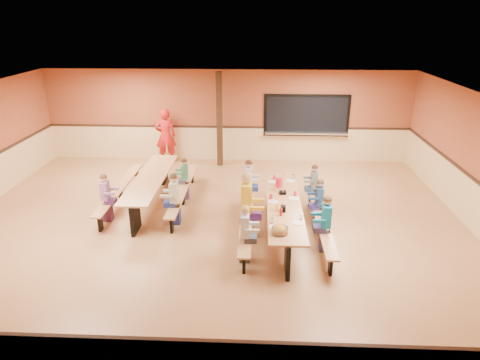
{
  "coord_description": "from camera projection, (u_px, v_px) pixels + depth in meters",
  "views": [
    {
      "loc": [
        1.06,
        -8.86,
        4.67
      ],
      "look_at": [
        0.65,
        0.11,
        1.15
      ],
      "focal_mm": 32.0,
      "sensor_mm": 36.0,
      "label": 1
    }
  ],
  "objects": [
    {
      "name": "ground",
      "position": [
        212.0,
        227.0,
        9.99
      ],
      "size": [
        12.0,
        12.0,
        0.0
      ],
      "primitive_type": "plane",
      "color": "#99613A",
      "rests_on": "ground"
    },
    {
      "name": "room_envelope",
      "position": [
        211.0,
        200.0,
        9.74
      ],
      "size": [
        12.04,
        10.04,
        3.02
      ],
      "color": "brown",
      "rests_on": "ground"
    },
    {
      "name": "kitchen_pass_through",
      "position": [
        306.0,
        117.0,
        13.95
      ],
      "size": [
        2.78,
        0.28,
        1.38
      ],
      "color": "black",
      "rests_on": "ground"
    },
    {
      "name": "structural_post",
      "position": [
        219.0,
        120.0,
        13.54
      ],
      "size": [
        0.18,
        0.18,
        3.0
      ],
      "primitive_type": "cube",
      "color": "black",
      "rests_on": "ground"
    },
    {
      "name": "cafeteria_table_main",
      "position": [
        284.0,
        213.0,
        9.49
      ],
      "size": [
        1.91,
        3.7,
        0.74
      ],
      "color": "#B07446",
      "rests_on": "ground"
    },
    {
      "name": "cafeteria_table_second",
      "position": [
        151.0,
        185.0,
        11.05
      ],
      "size": [
        1.91,
        3.7,
        0.74
      ],
      "color": "#B07446",
      "rests_on": "ground"
    },
    {
      "name": "seated_child_white_left",
      "position": [
        245.0,
        234.0,
        8.43
      ],
      "size": [
        0.36,
        0.3,
        1.2
      ],
      "primitive_type": null,
      "color": "silver",
      "rests_on": "ground"
    },
    {
      "name": "seated_adult_yellow",
      "position": [
        247.0,
        205.0,
        9.37
      ],
      "size": [
        0.51,
        0.41,
        1.49
      ],
      "primitive_type": null,
      "color": "gold",
      "rests_on": "ground"
    },
    {
      "name": "seated_child_grey_left",
      "position": [
        249.0,
        184.0,
        10.88
      ],
      "size": [
        0.38,
        0.31,
        1.23
      ],
      "primitive_type": null,
      "color": "#B9B9B9",
      "rests_on": "ground"
    },
    {
      "name": "seated_child_teal_right",
      "position": [
        326.0,
        224.0,
        8.8
      ],
      "size": [
        0.38,
        0.31,
        1.22
      ],
      "primitive_type": null,
      "color": "#127195",
      "rests_on": "ground"
    },
    {
      "name": "seated_child_navy_right",
      "position": [
        319.0,
        204.0,
        9.83
      ],
      "size": [
        0.34,
        0.28,
        1.15
      ],
      "primitive_type": null,
      "color": "navy",
      "rests_on": "ground"
    },
    {
      "name": "seated_child_char_right",
      "position": [
        314.0,
        187.0,
        10.82
      ],
      "size": [
        0.33,
        0.27,
        1.14
      ],
      "primitive_type": null,
      "color": "#555D61",
      "rests_on": "ground"
    },
    {
      "name": "seated_child_purple_sec",
      "position": [
        106.0,
        198.0,
        10.11
      ],
      "size": [
        0.35,
        0.29,
        1.17
      ],
      "primitive_type": null,
      "color": "#825478",
      "rests_on": "ground"
    },
    {
      "name": "seated_child_green_sec",
      "position": [
        185.0,
        179.0,
        11.33
      ],
      "size": [
        0.32,
        0.26,
        1.11
      ],
      "primitive_type": null,
      "color": "#36724D",
      "rests_on": "ground"
    },
    {
      "name": "seated_child_tan_sec",
      "position": [
        174.0,
        199.0,
        9.96
      ],
      "size": [
        0.38,
        0.31,
        1.23
      ],
      "primitive_type": null,
      "color": "#B6B38F",
      "rests_on": "ground"
    },
    {
      "name": "standing_woman",
      "position": [
        166.0,
        136.0,
        13.97
      ],
      "size": [
        0.75,
        0.59,
        1.83
      ],
      "primitive_type": "imported",
      "rotation": [
        0.0,
        0.0,
        3.39
      ],
      "color": "red",
      "rests_on": "ground"
    },
    {
      "name": "punch_pitcher",
      "position": [
        279.0,
        183.0,
        10.3
      ],
      "size": [
        0.16,
        0.16,
        0.22
      ],
      "primitive_type": "cylinder",
      "color": "red",
      "rests_on": "cafeteria_table_main"
    },
    {
      "name": "chip_bowl",
      "position": [
        280.0,
        230.0,
        8.14
      ],
      "size": [
        0.32,
        0.32,
        0.15
      ],
      "primitive_type": null,
      "color": "orange",
      "rests_on": "cafeteria_table_main"
    },
    {
      "name": "napkin_dispenser",
      "position": [
        283.0,
        209.0,
        9.04
      ],
      "size": [
        0.1,
        0.14,
        0.13
      ],
      "primitive_type": "cube",
      "color": "black",
      "rests_on": "cafeteria_table_main"
    },
    {
      "name": "condiment_mustard",
      "position": [
        277.0,
        207.0,
        9.07
      ],
      "size": [
        0.06,
        0.06,
        0.17
      ],
      "primitive_type": "cylinder",
      "color": "yellow",
      "rests_on": "cafeteria_table_main"
    },
    {
      "name": "condiment_ketchup",
      "position": [
        281.0,
        212.0,
        8.85
      ],
      "size": [
        0.06,
        0.06,
        0.17
      ],
      "primitive_type": "cylinder",
      "color": "#B2140F",
      "rests_on": "cafeteria_table_main"
    },
    {
      "name": "table_paddle",
      "position": [
        283.0,
        188.0,
        9.9
      ],
      "size": [
        0.16,
        0.16,
        0.56
      ],
      "color": "black",
      "rests_on": "cafeteria_table_main"
    },
    {
      "name": "place_settings",
      "position": [
        284.0,
        202.0,
        9.39
      ],
      "size": [
        0.65,
        3.3,
        0.11
      ],
      "primitive_type": null,
      "color": "beige",
      "rests_on": "cafeteria_table_main"
    }
  ]
}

